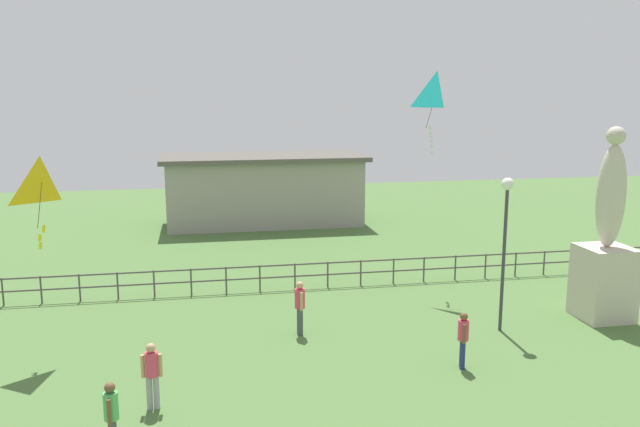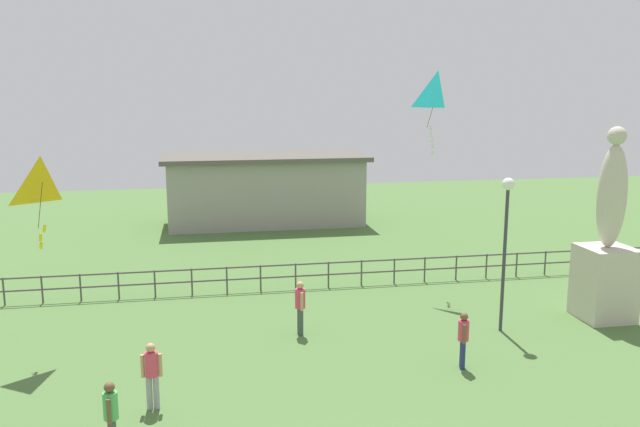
{
  "view_description": "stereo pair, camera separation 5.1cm",
  "coord_description": "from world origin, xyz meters",
  "px_view_note": "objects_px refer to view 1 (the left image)",
  "views": [
    {
      "loc": [
        -2.85,
        -8.08,
        7.02
      ],
      "look_at": [
        -0.06,
        6.64,
        4.17
      ],
      "focal_mm": 36.07,
      "sensor_mm": 36.0,
      "label": 1
    },
    {
      "loc": [
        -2.8,
        -8.09,
        7.02
      ],
      "look_at": [
        -0.06,
        6.64,
        4.17
      ],
      "focal_mm": 36.07,
      "sensor_mm": 36.0,
      "label": 2
    }
  ],
  "objects_px": {
    "person_3": "(152,372)",
    "person_4": "(463,336)",
    "kite_3": "(437,93)",
    "person_0": "(111,414)",
    "person_5": "(300,304)",
    "kite_2": "(42,184)",
    "lamppost": "(506,221)",
    "statue_monument": "(606,255)"
  },
  "relations": [
    {
      "from": "person_4",
      "to": "kite_3",
      "type": "distance_m",
      "value": 9.69
    },
    {
      "from": "person_5",
      "to": "kite_3",
      "type": "relative_size",
      "value": 0.56
    },
    {
      "from": "lamppost",
      "to": "kite_2",
      "type": "bearing_deg",
      "value": 177.47
    },
    {
      "from": "kite_2",
      "to": "person_5",
      "type": "bearing_deg",
      "value": 1.89
    },
    {
      "from": "statue_monument",
      "to": "person_0",
      "type": "bearing_deg",
      "value": -159.58
    },
    {
      "from": "statue_monument",
      "to": "lamppost",
      "type": "relative_size",
      "value": 1.3
    },
    {
      "from": "kite_3",
      "to": "person_0",
      "type": "bearing_deg",
      "value": -135.92
    },
    {
      "from": "person_4",
      "to": "person_5",
      "type": "xyz_separation_m",
      "value": [
        -3.74,
        3.08,
        0.07
      ]
    },
    {
      "from": "person_4",
      "to": "kite_3",
      "type": "bearing_deg",
      "value": 75.79
    },
    {
      "from": "lamppost",
      "to": "person_4",
      "type": "bearing_deg",
      "value": -133.56
    },
    {
      "from": "lamppost",
      "to": "person_5",
      "type": "height_order",
      "value": "lamppost"
    },
    {
      "from": "person_4",
      "to": "kite_3",
      "type": "relative_size",
      "value": 0.52
    },
    {
      "from": "person_3",
      "to": "kite_2",
      "type": "relative_size",
      "value": 0.63
    },
    {
      "from": "person_3",
      "to": "person_4",
      "type": "relative_size",
      "value": 1.04
    },
    {
      "from": "statue_monument",
      "to": "person_5",
      "type": "distance_m",
      "value": 9.62
    },
    {
      "from": "person_0",
      "to": "person_3",
      "type": "bearing_deg",
      "value": 70.39
    },
    {
      "from": "statue_monument",
      "to": "person_0",
      "type": "relative_size",
      "value": 3.91
    },
    {
      "from": "kite_2",
      "to": "lamppost",
      "type": "bearing_deg",
      "value": -2.53
    },
    {
      "from": "lamppost",
      "to": "kite_2",
      "type": "xyz_separation_m",
      "value": [
        -12.67,
        0.56,
        1.34
      ]
    },
    {
      "from": "statue_monument",
      "to": "person_4",
      "type": "height_order",
      "value": "statue_monument"
    },
    {
      "from": "person_3",
      "to": "person_4",
      "type": "height_order",
      "value": "person_3"
    },
    {
      "from": "kite_3",
      "to": "person_4",
      "type": "bearing_deg",
      "value": -104.21
    },
    {
      "from": "lamppost",
      "to": "person_3",
      "type": "distance_m",
      "value": 10.61
    },
    {
      "from": "lamppost",
      "to": "person_5",
      "type": "xyz_separation_m",
      "value": [
        -5.92,
        0.78,
        -2.4
      ]
    },
    {
      "from": "person_4",
      "to": "person_5",
      "type": "relative_size",
      "value": 0.93
    },
    {
      "from": "person_4",
      "to": "kite_2",
      "type": "distance_m",
      "value": 11.52
    },
    {
      "from": "person_5",
      "to": "kite_2",
      "type": "relative_size",
      "value": 0.66
    },
    {
      "from": "statue_monument",
      "to": "kite_2",
      "type": "bearing_deg",
      "value": 179.47
    },
    {
      "from": "statue_monument",
      "to": "kite_3",
      "type": "relative_size",
      "value": 2.07
    },
    {
      "from": "person_3",
      "to": "person_5",
      "type": "xyz_separation_m",
      "value": [
        3.94,
        3.83,
        0.03
      ]
    },
    {
      "from": "person_5",
      "to": "kite_2",
      "type": "xyz_separation_m",
      "value": [
        -6.75,
        -0.22,
        3.74
      ]
    },
    {
      "from": "lamppost",
      "to": "person_0",
      "type": "relative_size",
      "value": 2.99
    },
    {
      "from": "statue_monument",
      "to": "person_5",
      "type": "xyz_separation_m",
      "value": [
        -9.55,
        0.37,
        -1.11
      ]
    },
    {
      "from": "lamppost",
      "to": "kite_3",
      "type": "relative_size",
      "value": 1.58
    },
    {
      "from": "statue_monument",
      "to": "person_3",
      "type": "height_order",
      "value": "statue_monument"
    },
    {
      "from": "person_4",
      "to": "kite_2",
      "type": "xyz_separation_m",
      "value": [
        -10.49,
        2.85,
        3.81
      ]
    },
    {
      "from": "person_3",
      "to": "person_4",
      "type": "bearing_deg",
      "value": 5.6
    },
    {
      "from": "statue_monument",
      "to": "person_3",
      "type": "distance_m",
      "value": 13.97
    },
    {
      "from": "person_0",
      "to": "person_4",
      "type": "distance_m",
      "value": 8.71
    },
    {
      "from": "person_5",
      "to": "kite_2",
      "type": "distance_m",
      "value": 7.72
    },
    {
      "from": "lamppost",
      "to": "person_5",
      "type": "relative_size",
      "value": 2.85
    },
    {
      "from": "statue_monument",
      "to": "person_3",
      "type": "relative_size",
      "value": 3.86
    }
  ]
}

